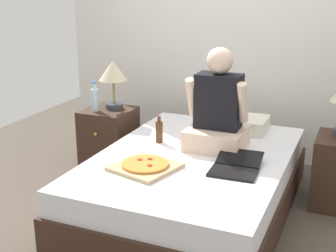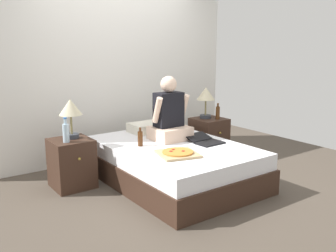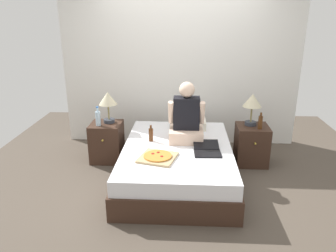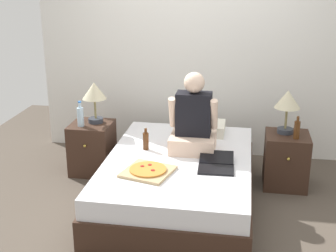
{
  "view_description": "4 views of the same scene",
  "coord_description": "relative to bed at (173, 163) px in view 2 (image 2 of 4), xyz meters",
  "views": [
    {
      "loc": [
        1.11,
        -3.09,
        1.72
      ],
      "look_at": [
        -0.12,
        -0.2,
        0.73
      ],
      "focal_mm": 50.0,
      "sensor_mm": 36.0,
      "label": 1
    },
    {
      "loc": [
        -2.53,
        -3.42,
        1.61
      ],
      "look_at": [
        -0.08,
        -0.01,
        0.69
      ],
      "focal_mm": 40.0,
      "sensor_mm": 36.0,
      "label": 2
    },
    {
      "loc": [
        0.09,
        -3.84,
        2.08
      ],
      "look_at": [
        -0.11,
        -0.23,
        0.81
      ],
      "focal_mm": 35.0,
      "sensor_mm": 36.0,
      "label": 3
    },
    {
      "loc": [
        0.58,
        -4.06,
        2.21
      ],
      "look_at": [
        -0.09,
        -0.06,
        0.79
      ],
      "focal_mm": 50.0,
      "sensor_mm": 36.0,
      "label": 4
    }
  ],
  "objects": [
    {
      "name": "ground_plane",
      "position": [
        0.0,
        0.0,
        -0.23
      ],
      "size": [
        5.73,
        5.73,
        0.0
      ],
      "primitive_type": "plane",
      "color": "#4C4238"
    },
    {
      "name": "wall_back",
      "position": [
        0.0,
        1.37,
        1.02
      ],
      "size": [
        3.73,
        0.12,
        2.5
      ],
      "primitive_type": "cube",
      "color": "silver",
      "rests_on": "ground"
    },
    {
      "name": "bed",
      "position": [
        0.0,
        0.0,
        0.0
      ],
      "size": [
        1.4,
        2.01,
        0.46
      ],
      "color": "#382319",
      "rests_on": "ground"
    },
    {
      "name": "nightstand_left",
      "position": [
        -1.04,
        0.54,
        0.05
      ],
      "size": [
        0.44,
        0.47,
        0.56
      ],
      "color": "#382319",
      "rests_on": "ground"
    },
    {
      "name": "lamp_on_left_nightstand",
      "position": [
        -1.0,
        0.59,
        0.66
      ],
      "size": [
        0.26,
        0.26,
        0.45
      ],
      "color": "#333842",
      "rests_on": "nightstand_left"
    },
    {
      "name": "water_bottle",
      "position": [
        -1.12,
        0.45,
        0.45
      ],
      "size": [
        0.07,
        0.07,
        0.28
      ],
      "color": "silver",
      "rests_on": "nightstand_left"
    },
    {
      "name": "nightstand_right",
      "position": [
        1.04,
        0.54,
        0.05
      ],
      "size": [
        0.44,
        0.47,
        0.56
      ],
      "color": "#382319",
      "rests_on": "ground"
    },
    {
      "name": "lamp_on_right_nightstand",
      "position": [
        1.01,
        0.59,
        0.66
      ],
      "size": [
        0.26,
        0.26,
        0.45
      ],
      "color": "#333842",
      "rests_on": "nightstand_right"
    },
    {
      "name": "beer_bottle",
      "position": [
        1.11,
        0.44,
        0.43
      ],
      "size": [
        0.06,
        0.06,
        0.23
      ],
      "color": "#512D14",
      "rests_on": "nightstand_right"
    },
    {
      "name": "pillow",
      "position": [
        0.13,
        0.73,
        0.29
      ],
      "size": [
        0.52,
        0.34,
        0.12
      ],
      "primitive_type": "cube",
      "color": "silver",
      "rests_on": "bed"
    },
    {
      "name": "person_seated",
      "position": [
        0.11,
        0.23,
        0.52
      ],
      "size": [
        0.47,
        0.4,
        0.78
      ],
      "color": "beige",
      "rests_on": "bed"
    },
    {
      "name": "laptop",
      "position": [
        0.37,
        -0.16,
        0.25
      ],
      "size": [
        0.33,
        0.43,
        0.07
      ],
      "color": "black",
      "rests_on": "bed"
    },
    {
      "name": "pizza_box",
      "position": [
        -0.22,
        -0.38,
        0.25
      ],
      "size": [
        0.49,
        0.49,
        0.05
      ],
      "color": "tan",
      "rests_on": "bed"
    },
    {
      "name": "beer_bottle_on_bed",
      "position": [
        -0.35,
        0.16,
        0.32
      ],
      "size": [
        0.06,
        0.06,
        0.22
      ],
      "color": "#4C2811",
      "rests_on": "bed"
    }
  ]
}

